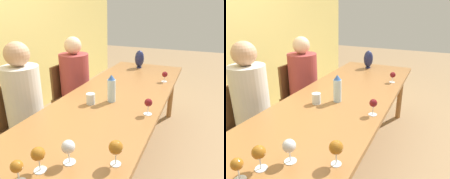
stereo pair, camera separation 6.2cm
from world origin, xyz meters
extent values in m
plane|color=#937551|center=(0.00, 0.00, 0.00)|extent=(14.00, 14.00, 0.00)
cube|color=#936033|center=(0.00, 0.00, 0.71)|extent=(2.92, 0.91, 0.04)
cylinder|color=#936033|center=(1.36, -0.36, 0.35)|extent=(0.07, 0.07, 0.69)
cylinder|color=#936033|center=(1.36, 0.36, 0.35)|extent=(0.07, 0.07, 0.69)
cylinder|color=silver|center=(0.00, -0.01, 0.84)|extent=(0.07, 0.07, 0.20)
cone|color=#33599E|center=(0.00, -0.01, 0.96)|extent=(0.07, 0.07, 0.04)
cylinder|color=silver|center=(-0.12, 0.14, 0.78)|extent=(0.08, 0.08, 0.09)
cylinder|color=#1E234C|center=(1.22, 0.09, 0.74)|extent=(0.07, 0.07, 0.01)
ellipsoid|color=#1E234C|center=(1.22, 0.09, 0.86)|extent=(0.12, 0.12, 0.23)
cylinder|color=silver|center=(0.74, -0.34, 0.74)|extent=(0.06, 0.06, 0.00)
cylinder|color=silver|center=(0.74, -0.34, 0.77)|extent=(0.01, 0.01, 0.06)
sphere|color=maroon|center=(0.74, -0.34, 0.82)|extent=(0.06, 0.06, 0.06)
cylinder|color=silver|center=(-0.76, -0.36, 0.74)|extent=(0.06, 0.06, 0.00)
cylinder|color=silver|center=(-0.76, -0.36, 0.77)|extent=(0.01, 0.01, 0.07)
sphere|color=#995B19|center=(-0.76, -0.36, 0.84)|extent=(0.08, 0.08, 0.08)
cylinder|color=silver|center=(-1.06, 0.02, 0.77)|extent=(0.01, 0.01, 0.07)
sphere|color=#995B19|center=(-1.06, 0.02, 0.83)|extent=(0.06, 0.06, 0.06)
cylinder|color=silver|center=(-0.84, -0.12, 0.74)|extent=(0.07, 0.07, 0.00)
cylinder|color=silver|center=(-0.84, -0.12, 0.77)|extent=(0.01, 0.01, 0.07)
sphere|color=silver|center=(-0.84, -0.12, 0.83)|extent=(0.07, 0.07, 0.07)
cylinder|color=silver|center=(-0.12, -0.37, 0.74)|extent=(0.07, 0.07, 0.00)
cylinder|color=silver|center=(-0.12, -0.37, 0.77)|extent=(0.01, 0.01, 0.07)
sphere|color=maroon|center=(-0.12, -0.37, 0.83)|extent=(0.06, 0.06, 0.06)
cylinder|color=silver|center=(-0.96, -0.02, 0.74)|extent=(0.07, 0.07, 0.00)
cylinder|color=silver|center=(-0.96, -0.02, 0.77)|extent=(0.01, 0.01, 0.07)
sphere|color=#995B19|center=(-0.96, -0.02, 0.84)|extent=(0.07, 0.07, 0.07)
cube|color=brown|center=(-0.31, 0.71, 0.44)|extent=(0.44, 0.44, 0.04)
cube|color=brown|center=(-0.31, 0.91, 0.66)|extent=(0.40, 0.03, 0.40)
cylinder|color=brown|center=(-0.50, 0.52, 0.21)|extent=(0.04, 0.04, 0.42)
cylinder|color=brown|center=(-0.12, 0.52, 0.21)|extent=(0.04, 0.04, 0.42)
cylinder|color=brown|center=(-0.50, 0.90, 0.21)|extent=(0.04, 0.04, 0.42)
cylinder|color=brown|center=(-0.12, 0.90, 0.21)|extent=(0.04, 0.04, 0.42)
cube|color=brown|center=(0.54, 0.71, 0.44)|extent=(0.44, 0.44, 0.04)
cube|color=brown|center=(0.54, 0.91, 0.66)|extent=(0.40, 0.03, 0.40)
cylinder|color=brown|center=(0.35, 0.52, 0.21)|extent=(0.04, 0.04, 0.42)
cylinder|color=brown|center=(0.73, 0.52, 0.21)|extent=(0.04, 0.04, 0.42)
cylinder|color=brown|center=(0.35, 0.90, 0.21)|extent=(0.04, 0.04, 0.42)
cylinder|color=brown|center=(0.73, 0.90, 0.21)|extent=(0.04, 0.04, 0.42)
cube|color=#2D2D38|center=(-0.31, 0.65, 0.23)|extent=(0.24, 0.18, 0.46)
cylinder|color=beige|center=(-0.31, 0.71, 0.76)|extent=(0.32, 0.32, 0.60)
sphere|color=tan|center=(-0.31, 0.71, 1.16)|extent=(0.21, 0.21, 0.21)
cube|color=#2D2D38|center=(0.54, 0.65, 0.23)|extent=(0.27, 0.19, 0.46)
cylinder|color=#993838|center=(0.54, 0.71, 0.73)|extent=(0.35, 0.35, 0.54)
sphere|color=beige|center=(0.54, 0.71, 1.11)|extent=(0.20, 0.20, 0.20)
camera|label=1|loc=(-1.64, -0.71, 1.52)|focal=35.00mm
camera|label=2|loc=(-1.62, -0.76, 1.52)|focal=35.00mm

